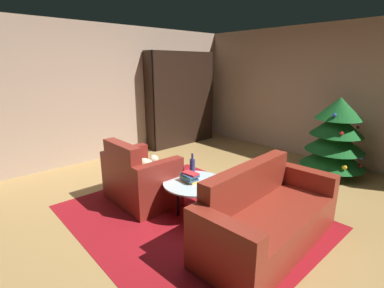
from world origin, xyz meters
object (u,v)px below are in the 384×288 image
at_px(bottle_on_table, 192,167).
at_px(bookshelf_unit, 185,100).
at_px(book_stack_on_table, 189,177).
at_px(decorated_tree, 336,137).
at_px(couch_red, 266,218).
at_px(armchair_red, 140,180).
at_px(coffee_table, 195,185).

bearing_deg(bottle_on_table, bookshelf_unit, 141.09).
height_order(book_stack_on_table, decorated_tree, decorated_tree).
bearing_deg(decorated_tree, bottle_on_table, -106.81).
height_order(couch_red, bottle_on_table, couch_red).
height_order(bookshelf_unit, armchair_red, bookshelf_unit).
bearing_deg(book_stack_on_table, coffee_table, 31.86).
bearing_deg(couch_red, coffee_table, -171.13).
relative_size(bookshelf_unit, bottle_on_table, 6.94).
xyz_separation_m(coffee_table, book_stack_on_table, (-0.06, -0.04, 0.10)).
bearing_deg(couch_red, armchair_red, -164.30).
bearing_deg(coffee_table, book_stack_on_table, -148.14).
bearing_deg(bottle_on_table, book_stack_on_table, -52.36).
height_order(armchair_red, bottle_on_table, armchair_red).
xyz_separation_m(couch_red, decorated_tree, (-0.36, 2.54, 0.39)).
xyz_separation_m(bookshelf_unit, decorated_tree, (3.28, 0.54, -0.36)).
bearing_deg(book_stack_on_table, couch_red, 10.33).
distance_m(armchair_red, bottle_on_table, 0.77).
xyz_separation_m(couch_red, bottle_on_table, (-1.13, -0.03, 0.27)).
height_order(coffee_table, decorated_tree, decorated_tree).
xyz_separation_m(bookshelf_unit, armchair_red, (1.93, -2.48, -0.72)).
height_order(armchair_red, couch_red, armchair_red).
xyz_separation_m(bookshelf_unit, coffee_table, (2.68, -2.14, -0.64)).
height_order(bookshelf_unit, decorated_tree, bookshelf_unit).
relative_size(couch_red, coffee_table, 2.31).
bearing_deg(coffee_table, decorated_tree, 77.51).
xyz_separation_m(armchair_red, bottle_on_table, (0.58, 0.46, 0.24)).
bearing_deg(book_stack_on_table, decorated_tree, 76.53).
relative_size(couch_red, bottle_on_table, 5.95).
distance_m(armchair_red, decorated_tree, 3.33).
relative_size(bookshelf_unit, decorated_tree, 1.59).
xyz_separation_m(bottle_on_table, decorated_tree, (0.77, 2.56, 0.12)).
relative_size(armchair_red, decorated_tree, 0.74).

